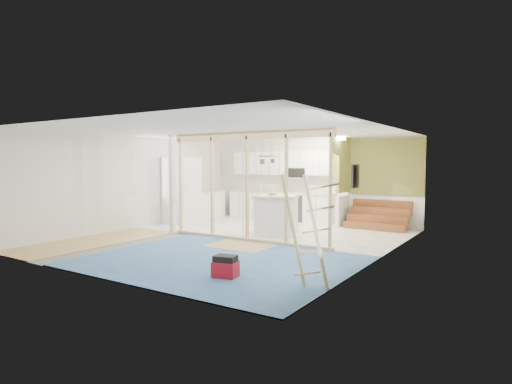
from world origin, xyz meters
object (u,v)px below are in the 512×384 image
Objects in this scene: island at (277,215)px; fridge at (182,191)px; ladder at (307,231)px; toolbox at (225,267)px.

fridge is at bearing 157.98° from island.
ladder is at bearing -33.59° from fridge.
fridge is 4.60× the size of toolbox.
toolbox is 0.26× the size of ladder.
toolbox is (4.81, -4.21, -0.84)m from fridge.
island is 4.66m from ladder.
ladder is at bearing -72.15° from island.
island is 4.18m from toolbox.
fridge is 3.54m from island.
ladder reaches higher than island.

